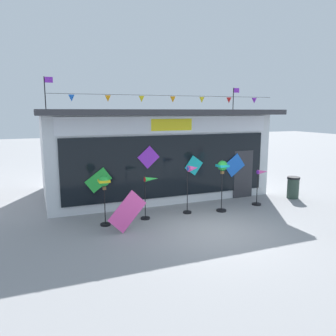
{
  "coord_description": "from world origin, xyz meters",
  "views": [
    {
      "loc": [
        -4.94,
        -8.46,
        3.63
      ],
      "look_at": [
        -0.54,
        2.46,
        1.61
      ],
      "focal_mm": 35.52,
      "sensor_mm": 36.0,
      "label": 1
    }
  ],
  "objects_px": {
    "kite_shop_building": "(150,151)",
    "display_kite_on_ground": "(127,212)",
    "wind_spinner_center_left": "(192,177)",
    "trash_bin": "(293,187)",
    "wind_spinner_far_left": "(104,187)",
    "wind_spinner_center_right": "(222,171)",
    "wind_spinner_left": "(149,191)",
    "wind_spinner_right": "(260,183)"
  },
  "relations": [
    {
      "from": "wind_spinner_center_left",
      "to": "trash_bin",
      "type": "distance_m",
      "value": 4.94
    },
    {
      "from": "wind_spinner_left",
      "to": "wind_spinner_right",
      "type": "relative_size",
      "value": 1.05
    },
    {
      "from": "wind_spinner_left",
      "to": "trash_bin",
      "type": "bearing_deg",
      "value": 2.76
    },
    {
      "from": "kite_shop_building",
      "to": "trash_bin",
      "type": "xyz_separation_m",
      "value": [
        5.17,
        -3.41,
        -1.4
      ]
    },
    {
      "from": "wind_spinner_center_left",
      "to": "wind_spinner_far_left",
      "type": "bearing_deg",
      "value": -176.32
    },
    {
      "from": "wind_spinner_far_left",
      "to": "display_kite_on_ground",
      "type": "xyz_separation_m",
      "value": [
        0.52,
        -0.82,
        -0.64
      ]
    },
    {
      "from": "wind_spinner_far_left",
      "to": "wind_spinner_center_right",
      "type": "xyz_separation_m",
      "value": [
        4.26,
        -0.06,
        0.21
      ]
    },
    {
      "from": "kite_shop_building",
      "to": "display_kite_on_ground",
      "type": "bearing_deg",
      "value": -116.71
    },
    {
      "from": "wind_spinner_left",
      "to": "display_kite_on_ground",
      "type": "bearing_deg",
      "value": -137.36
    },
    {
      "from": "wind_spinner_far_left",
      "to": "wind_spinner_center_right",
      "type": "bearing_deg",
      "value": -0.81
    },
    {
      "from": "wind_spinner_center_left",
      "to": "trash_bin",
      "type": "bearing_deg",
      "value": 2.72
    },
    {
      "from": "kite_shop_building",
      "to": "trash_bin",
      "type": "bearing_deg",
      "value": -33.42
    },
    {
      "from": "wind_spinner_right",
      "to": "kite_shop_building",
      "type": "bearing_deg",
      "value": 131.3
    },
    {
      "from": "wind_spinner_right",
      "to": "display_kite_on_ground",
      "type": "relative_size",
      "value": 1.2
    },
    {
      "from": "kite_shop_building",
      "to": "display_kite_on_ground",
      "type": "relative_size",
      "value": 8.19
    },
    {
      "from": "wind_spinner_left",
      "to": "display_kite_on_ground",
      "type": "distance_m",
      "value": 1.43
    },
    {
      "from": "trash_bin",
      "to": "display_kite_on_ground",
      "type": "xyz_separation_m",
      "value": [
        -7.52,
        -1.25,
        0.17
      ]
    },
    {
      "from": "wind_spinner_center_left",
      "to": "trash_bin",
      "type": "relative_size",
      "value": 1.91
    },
    {
      "from": "wind_spinner_center_left",
      "to": "display_kite_on_ground",
      "type": "distance_m",
      "value": 2.92
    },
    {
      "from": "wind_spinner_left",
      "to": "wind_spinner_center_left",
      "type": "xyz_separation_m",
      "value": [
        1.63,
        0.08,
        0.32
      ]
    },
    {
      "from": "wind_spinner_left",
      "to": "wind_spinner_center_left",
      "type": "distance_m",
      "value": 1.66
    },
    {
      "from": "wind_spinner_center_left",
      "to": "display_kite_on_ground",
      "type": "xyz_separation_m",
      "value": [
        -2.65,
        -1.02,
        -0.66
      ]
    },
    {
      "from": "wind_spinner_far_left",
      "to": "wind_spinner_left",
      "type": "bearing_deg",
      "value": 4.56
    },
    {
      "from": "kite_shop_building",
      "to": "wind_spinner_center_left",
      "type": "xyz_separation_m",
      "value": [
        0.3,
        -3.64,
        -0.57
      ]
    },
    {
      "from": "wind_spinner_center_right",
      "to": "trash_bin",
      "type": "relative_size",
      "value": 2.06
    },
    {
      "from": "wind_spinner_center_left",
      "to": "wind_spinner_right",
      "type": "bearing_deg",
      "value": -1.09
    },
    {
      "from": "wind_spinner_right",
      "to": "wind_spinner_center_left",
      "type": "bearing_deg",
      "value": 178.91
    },
    {
      "from": "wind_spinner_left",
      "to": "wind_spinner_right",
      "type": "distance_m",
      "value": 4.58
    },
    {
      "from": "wind_spinner_far_left",
      "to": "wind_spinner_center_left",
      "type": "distance_m",
      "value": 3.17
    },
    {
      "from": "wind_spinner_right",
      "to": "display_kite_on_ground",
      "type": "xyz_separation_m",
      "value": [
        -5.6,
        -0.97,
        -0.22
      ]
    },
    {
      "from": "wind_spinner_right",
      "to": "trash_bin",
      "type": "xyz_separation_m",
      "value": [
        1.92,
        0.29,
        -0.39
      ]
    },
    {
      "from": "wind_spinner_left",
      "to": "wind_spinner_far_left",
      "type": "bearing_deg",
      "value": -175.44
    },
    {
      "from": "wind_spinner_far_left",
      "to": "wind_spinner_center_left",
      "type": "bearing_deg",
      "value": 3.68
    },
    {
      "from": "kite_shop_building",
      "to": "wind_spinner_center_right",
      "type": "xyz_separation_m",
      "value": [
        1.4,
        -3.91,
        -0.38
      ]
    },
    {
      "from": "wind_spinner_center_right",
      "to": "display_kite_on_ground",
      "type": "distance_m",
      "value": 3.91
    },
    {
      "from": "display_kite_on_ground",
      "to": "wind_spinner_far_left",
      "type": "bearing_deg",
      "value": 122.42
    },
    {
      "from": "wind_spinner_far_left",
      "to": "wind_spinner_center_left",
      "type": "xyz_separation_m",
      "value": [
        3.17,
        0.2,
        0.02
      ]
    },
    {
      "from": "wind_spinner_far_left",
      "to": "display_kite_on_ground",
      "type": "bearing_deg",
      "value": -57.58
    },
    {
      "from": "wind_spinner_center_left",
      "to": "wind_spinner_right",
      "type": "distance_m",
      "value": 2.98
    },
    {
      "from": "wind_spinner_left",
      "to": "wind_spinner_center_left",
      "type": "bearing_deg",
      "value": 2.85
    },
    {
      "from": "wind_spinner_far_left",
      "to": "wind_spinner_right",
      "type": "bearing_deg",
      "value": 1.38
    },
    {
      "from": "wind_spinner_far_left",
      "to": "trash_bin",
      "type": "xyz_separation_m",
      "value": [
        8.04,
        0.44,
        -0.81
      ]
    }
  ]
}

